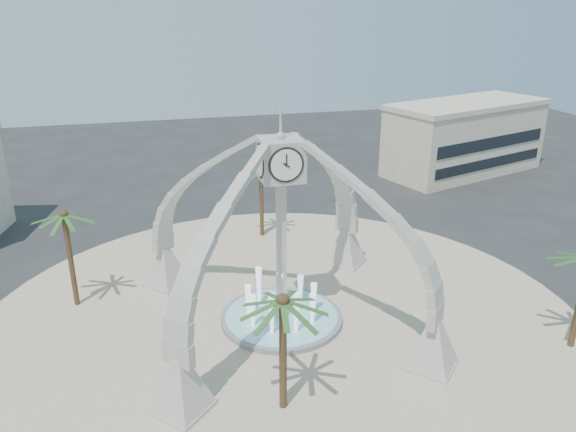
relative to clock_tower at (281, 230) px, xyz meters
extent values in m
plane|color=#282828|center=(0.00, 0.00, -6.49)|extent=(140.00, 140.00, 0.00)
cylinder|color=beige|center=(0.00, 0.00, -6.46)|extent=(40.00, 40.00, 0.06)
cube|color=#BCB4A7|center=(0.00, 0.00, -1.59)|extent=(0.55, 0.55, 9.80)
cube|color=#BCB4A7|center=(0.00, 0.00, 4.56)|extent=(2.50, 2.50, 2.50)
cone|color=#BCB4A7|center=(0.00, 0.00, 7.81)|extent=(0.20, 0.20, 4.00)
cylinder|color=white|center=(0.00, -1.29, 4.56)|extent=(1.84, 0.04, 1.84)
pyramid|color=#BCB4A7|center=(7.07, 7.07, -4.89)|extent=(3.80, 3.80, 3.20)
pyramid|color=#BCB4A7|center=(-7.07, 7.07, -4.89)|extent=(3.80, 3.80, 3.20)
pyramid|color=#BCB4A7|center=(-7.07, -7.07, -4.89)|extent=(3.80, 3.80, 3.20)
pyramid|color=#BCB4A7|center=(7.07, -7.07, -4.89)|extent=(3.80, 3.80, 3.20)
cylinder|color=gray|center=(0.00, 0.00, -6.29)|extent=(8.00, 8.00, 0.40)
cylinder|color=#97D8E1|center=(0.00, 0.00, -6.07)|extent=(7.40, 7.40, 0.04)
cone|color=white|center=(0.00, 0.00, -4.47)|extent=(0.60, 0.60, 3.20)
cube|color=beige|center=(30.00, 28.00, -2.49)|extent=(21.49, 13.79, 8.00)
cube|color=beige|center=(30.00, 28.00, 1.81)|extent=(21.87, 14.17, 0.60)
cylinder|color=brown|center=(-13.25, 5.70, -3.06)|extent=(0.36, 0.36, 6.87)
cylinder|color=brown|center=(1.83, 14.43, -3.38)|extent=(0.36, 0.36, 6.21)
cylinder|color=brown|center=(-1.98, -8.17, -3.26)|extent=(0.40, 0.40, 6.46)
camera|label=1|loc=(-7.79, -31.17, 13.35)|focal=35.00mm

